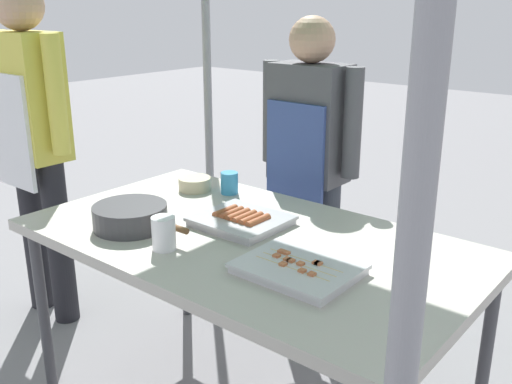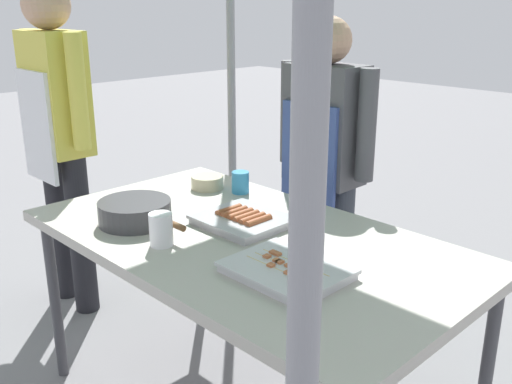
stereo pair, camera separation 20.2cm
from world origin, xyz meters
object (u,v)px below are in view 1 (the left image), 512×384
Objects in this scene: tray_grilled_sausages at (241,220)px; customer_nearby at (33,129)px; tray_meat_skewers at (298,269)px; vendor_woman at (308,155)px; cooking_wok at (131,216)px; stall_table at (247,250)px; condiment_bowl at (195,184)px; drink_cup_by_wok at (229,183)px; drink_cup_near_edge at (164,233)px.

customer_nearby is at bearing -175.06° from tray_grilled_sausages.
vendor_woman is at bearing 122.95° from tray_meat_skewers.
cooking_wok is (-0.29, -0.27, 0.03)m from tray_grilled_sausages.
tray_meat_skewers is at bearing -3.24° from customer_nearby.
tray_grilled_sausages is (-0.08, 0.07, 0.07)m from stall_table.
cooking_wok is at bearing -10.54° from customer_nearby.
tray_meat_skewers is 0.91m from condiment_bowl.
condiment_bowl is 0.16m from drink_cup_by_wok.
cooking_wok is 4.60× the size of drink_cup_by_wok.
stall_table is at bearing 61.51° from drink_cup_near_edge.
vendor_woman reaches higher than tray_meat_skewers.
customer_nearby reaches higher than cooking_wok.
customer_nearby is at bearing -178.38° from stall_table.
drink_cup_by_wok reaches higher than tray_meat_skewers.
tray_meat_skewers is 0.21× the size of customer_nearby.
tray_meat_skewers is (0.39, -0.19, -0.00)m from tray_grilled_sausages.
condiment_bowl is (-0.82, 0.38, 0.01)m from tray_meat_skewers.
cooking_wok is 0.48m from condiment_bowl.
stall_table is 0.44m from cooking_wok.
vendor_woman is (0.28, 0.45, 0.09)m from condiment_bowl.
tray_grilled_sausages is at bearing 80.18° from drink_cup_near_edge.
drink_cup_near_edge is 1.21× the size of drink_cup_by_wok.
tray_grilled_sausages is 0.44m from tray_meat_skewers.
stall_table is 11.32× the size of condiment_bowl.
cooking_wok is 0.94m from customer_nearby.
drink_cup_near_edge is 0.62m from drink_cup_by_wok.
customer_nearby reaches higher than tray_meat_skewers.
condiment_bowl is at bearing 156.31° from tray_grilled_sausages.
customer_nearby is (-1.59, 0.09, 0.20)m from tray_meat_skewers.
drink_cup_near_edge is 0.08× the size of vendor_woman.
cooking_wok is (-0.69, -0.08, 0.03)m from tray_meat_skewers.
cooking_wok reaches higher than tray_grilled_sausages.
condiment_bowl reaches higher than tray_grilled_sausages.
tray_meat_skewers is 0.81m from drink_cup_by_wok.
stall_table is at bearing 108.05° from vendor_woman.
tray_grilled_sausages is 0.66m from vendor_woman.
stall_table is 3.74× the size of cooking_wok.
vendor_woman reaches higher than drink_cup_by_wok.
condiment_bowl is at bearing -158.12° from drink_cup_by_wok.
drink_cup_by_wok is at bearing 70.96° from vendor_woman.
stall_table is 4.61× the size of tray_meat_skewers.
vendor_woman is at bearing 57.82° from condiment_bowl.
stall_table is 1.08× the size of vendor_woman.
vendor_woman is at bearing 35.22° from customer_nearby.
customer_nearby reaches higher than drink_cup_near_edge.
vendor_woman reaches higher than condiment_bowl.
tray_grilled_sausages is 0.47m from condiment_bowl.
customer_nearby is (-0.92, -0.35, 0.17)m from drink_cup_by_wok.
tray_grilled_sausages reaches higher than tray_meat_skewers.
tray_meat_skewers reaches higher than stall_table.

